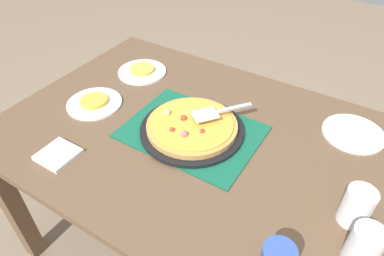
{
  "coord_description": "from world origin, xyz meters",
  "views": [
    {
      "loc": [
        0.5,
        -0.81,
        1.57
      ],
      "look_at": [
        0.0,
        0.0,
        0.77
      ],
      "focal_mm": 32.08,
      "sensor_mm": 36.0,
      "label": 1
    }
  ],
  "objects_px": {
    "pizza": "(192,125)",
    "cup_far": "(364,246)",
    "pizza_pan": "(192,129)",
    "plate_far_right": "(95,103)",
    "cup_corner": "(357,207)",
    "plate_side": "(353,133)",
    "served_slice_right": "(94,101)",
    "napkin_stack": "(58,155)",
    "plate_near_left": "(142,72)",
    "pizza_server": "(217,112)",
    "served_slice_left": "(142,69)"
  },
  "relations": [
    {
      "from": "plate_side",
      "to": "served_slice_right",
      "type": "xyz_separation_m",
      "value": [
        -0.93,
        -0.36,
        0.01
      ]
    },
    {
      "from": "plate_far_right",
      "to": "served_slice_right",
      "type": "xyz_separation_m",
      "value": [
        0.0,
        0.0,
        0.01
      ]
    },
    {
      "from": "plate_side",
      "to": "pizza_pan",
      "type": "bearing_deg",
      "value": -149.24
    },
    {
      "from": "cup_far",
      "to": "served_slice_right",
      "type": "bearing_deg",
      "value": 172.61
    },
    {
      "from": "cup_far",
      "to": "cup_corner",
      "type": "relative_size",
      "value": 1.0
    },
    {
      "from": "plate_side",
      "to": "pizza_server",
      "type": "distance_m",
      "value": 0.5
    },
    {
      "from": "plate_far_right",
      "to": "plate_side",
      "type": "xyz_separation_m",
      "value": [
        0.93,
        0.36,
        0.0
      ]
    },
    {
      "from": "pizza",
      "to": "plate_far_right",
      "type": "distance_m",
      "value": 0.43
    },
    {
      "from": "plate_far_right",
      "to": "plate_side",
      "type": "height_order",
      "value": "same"
    },
    {
      "from": "plate_far_right",
      "to": "served_slice_right",
      "type": "distance_m",
      "value": 0.01
    },
    {
      "from": "pizza_pan",
      "to": "plate_side",
      "type": "height_order",
      "value": "pizza_pan"
    },
    {
      "from": "served_slice_right",
      "to": "cup_corner",
      "type": "relative_size",
      "value": 0.92
    },
    {
      "from": "pizza",
      "to": "cup_corner",
      "type": "relative_size",
      "value": 2.75
    },
    {
      "from": "pizza_pan",
      "to": "napkin_stack",
      "type": "height_order",
      "value": "pizza_pan"
    },
    {
      "from": "plate_side",
      "to": "served_slice_right",
      "type": "height_order",
      "value": "served_slice_right"
    },
    {
      "from": "plate_near_left",
      "to": "pizza_server",
      "type": "bearing_deg",
      "value": -18.22
    },
    {
      "from": "plate_near_left",
      "to": "napkin_stack",
      "type": "height_order",
      "value": "napkin_stack"
    },
    {
      "from": "plate_side",
      "to": "napkin_stack",
      "type": "distance_m",
      "value": 1.05
    },
    {
      "from": "pizza",
      "to": "cup_corner",
      "type": "height_order",
      "value": "cup_corner"
    },
    {
      "from": "cup_far",
      "to": "pizza",
      "type": "bearing_deg",
      "value": 162.21
    },
    {
      "from": "pizza_pan",
      "to": "cup_far",
      "type": "bearing_deg",
      "value": -17.75
    },
    {
      "from": "plate_near_left",
      "to": "served_slice_right",
      "type": "xyz_separation_m",
      "value": [
        -0.01,
        -0.3,
        0.01
      ]
    },
    {
      "from": "pizza_pan",
      "to": "pizza_server",
      "type": "distance_m",
      "value": 0.11
    },
    {
      "from": "plate_side",
      "to": "cup_corner",
      "type": "height_order",
      "value": "cup_corner"
    },
    {
      "from": "pizza_pan",
      "to": "plate_far_right",
      "type": "relative_size",
      "value": 1.73
    },
    {
      "from": "pizza_pan",
      "to": "plate_far_right",
      "type": "bearing_deg",
      "value": -171.62
    },
    {
      "from": "plate_near_left",
      "to": "plate_side",
      "type": "bearing_deg",
      "value": 4.12
    },
    {
      "from": "cup_corner",
      "to": "pizza_server",
      "type": "bearing_deg",
      "value": 162.79
    },
    {
      "from": "pizza_pan",
      "to": "pizza",
      "type": "distance_m",
      "value": 0.02
    },
    {
      "from": "pizza",
      "to": "served_slice_left",
      "type": "bearing_deg",
      "value": 150.69
    },
    {
      "from": "pizza_pan",
      "to": "napkin_stack",
      "type": "distance_m",
      "value": 0.47
    },
    {
      "from": "pizza_pan",
      "to": "served_slice_right",
      "type": "height_order",
      "value": "served_slice_right"
    },
    {
      "from": "napkin_stack",
      "to": "served_slice_left",
      "type": "bearing_deg",
      "value": 99.61
    },
    {
      "from": "pizza_pan",
      "to": "plate_near_left",
      "type": "distance_m",
      "value": 0.48
    },
    {
      "from": "plate_far_right",
      "to": "plate_side",
      "type": "relative_size",
      "value": 1.0
    },
    {
      "from": "pizza_server",
      "to": "plate_near_left",
      "type": "bearing_deg",
      "value": 161.78
    },
    {
      "from": "pizza",
      "to": "cup_far",
      "type": "bearing_deg",
      "value": -17.79
    },
    {
      "from": "plate_far_right",
      "to": "napkin_stack",
      "type": "xyz_separation_m",
      "value": [
        0.11,
        -0.28,
        0.0
      ]
    },
    {
      "from": "pizza",
      "to": "plate_near_left",
      "type": "distance_m",
      "value": 0.48
    },
    {
      "from": "served_slice_left",
      "to": "plate_far_right",
      "type": "bearing_deg",
      "value": -91.97
    },
    {
      "from": "plate_near_left",
      "to": "pizza_server",
      "type": "relative_size",
      "value": 1.06
    },
    {
      "from": "plate_far_right",
      "to": "pizza_server",
      "type": "relative_size",
      "value": 1.06
    },
    {
      "from": "plate_far_right",
      "to": "served_slice_left",
      "type": "distance_m",
      "value": 0.3
    },
    {
      "from": "pizza_pan",
      "to": "served_slice_right",
      "type": "distance_m",
      "value": 0.43
    },
    {
      "from": "served_slice_right",
      "to": "napkin_stack",
      "type": "distance_m",
      "value": 0.3
    },
    {
      "from": "plate_near_left",
      "to": "plate_far_right",
      "type": "xyz_separation_m",
      "value": [
        -0.01,
        -0.3,
        0.0
      ]
    },
    {
      "from": "pizza_pan",
      "to": "plate_far_right",
      "type": "height_order",
      "value": "pizza_pan"
    },
    {
      "from": "plate_far_right",
      "to": "cup_corner",
      "type": "height_order",
      "value": "cup_corner"
    },
    {
      "from": "served_slice_right",
      "to": "cup_far",
      "type": "bearing_deg",
      "value": -7.39
    },
    {
      "from": "pizza",
      "to": "served_slice_left",
      "type": "distance_m",
      "value": 0.48
    }
  ]
}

